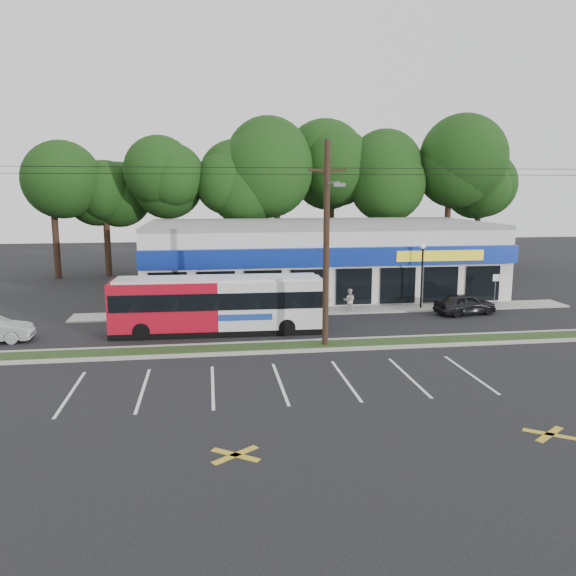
% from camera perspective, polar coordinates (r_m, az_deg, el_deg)
% --- Properties ---
extents(ground, '(120.00, 120.00, 0.00)m').
position_cam_1_polar(ground, '(26.72, -2.12, -6.78)').
color(ground, black).
rests_on(ground, ground).
extents(grass_strip, '(40.00, 1.60, 0.12)m').
position_cam_1_polar(grass_strip, '(27.65, -2.34, -6.07)').
color(grass_strip, '#1F3515').
rests_on(grass_strip, ground).
extents(curb_south, '(40.00, 0.25, 0.14)m').
position_cam_1_polar(curb_south, '(26.84, -2.16, -6.54)').
color(curb_south, '#9E9E93').
rests_on(curb_south, ground).
extents(curb_north, '(40.00, 0.25, 0.14)m').
position_cam_1_polar(curb_north, '(28.46, -2.52, -5.58)').
color(curb_north, '#9E9E93').
rests_on(curb_north, ground).
extents(sidewalk, '(32.00, 2.20, 0.10)m').
position_cam_1_polar(sidewalk, '(36.10, 4.29, -2.28)').
color(sidewalk, '#9E9E93').
rests_on(sidewalk, ground).
extents(strip_mall, '(25.00, 12.55, 5.30)m').
position_cam_1_polar(strip_mall, '(42.46, 3.00, 3.14)').
color(strip_mall, '#BBB5AD').
rests_on(strip_mall, ground).
extents(utility_pole, '(50.00, 2.77, 10.00)m').
position_cam_1_polar(utility_pole, '(27.03, 3.60, 5.11)').
color(utility_pole, black).
rests_on(utility_pole, ground).
extents(lamp_post, '(0.30, 0.30, 4.25)m').
position_cam_1_polar(lamp_post, '(37.20, 13.47, 1.94)').
color(lamp_post, black).
rests_on(lamp_post, ground).
extents(sign_post, '(0.45, 0.10, 2.23)m').
position_cam_1_polar(sign_post, '(39.28, 20.33, 0.35)').
color(sign_post, '#59595E').
rests_on(sign_post, ground).
extents(tree_line, '(46.76, 6.76, 11.83)m').
position_cam_1_polar(tree_line, '(51.88, -0.78, 10.77)').
color(tree_line, black).
rests_on(tree_line, ground).
extents(metrobus, '(11.44, 2.69, 3.06)m').
position_cam_1_polar(metrobus, '(30.56, -7.10, -1.57)').
color(metrobus, '#AE0D20').
rests_on(metrobus, ground).
extents(car_dark, '(4.13, 2.27, 1.33)m').
position_cam_1_polar(car_dark, '(36.68, 17.54, -1.55)').
color(car_dark, black).
rests_on(car_dark, ground).
extents(pedestrian_a, '(0.72, 0.51, 1.89)m').
position_cam_1_polar(pedestrian_a, '(34.92, -0.33, -1.17)').
color(pedestrian_a, silver).
rests_on(pedestrian_a, ground).
extents(pedestrian_b, '(0.87, 0.75, 1.52)m').
position_cam_1_polar(pedestrian_b, '(35.74, 6.25, -1.28)').
color(pedestrian_b, beige).
rests_on(pedestrian_b, ground).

